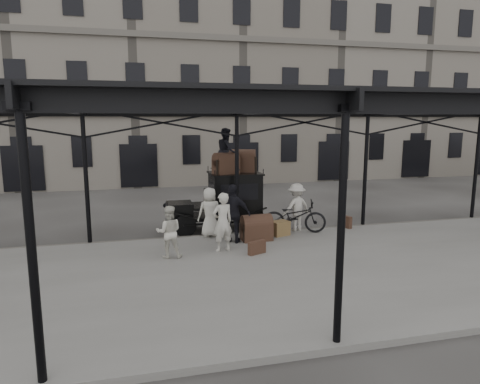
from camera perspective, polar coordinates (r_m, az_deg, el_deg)
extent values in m
plane|color=#383533|center=(13.56, 1.59, -8.22)|extent=(120.00, 120.00, 0.00)
cube|color=slate|center=(11.73, 4.26, -10.77)|extent=(28.00, 8.00, 0.15)
cylinder|color=black|center=(19.85, 28.94, 2.65)|extent=(0.14, 0.14, 4.30)
cylinder|color=black|center=(14.98, -0.42, 1.95)|extent=(0.14, 0.14, 4.30)
cylinder|color=black|center=(7.75, 13.29, -5.69)|extent=(0.14, 0.14, 4.30)
cube|color=black|center=(14.84, -0.43, 10.89)|extent=(22.00, 0.10, 0.45)
cube|color=black|center=(7.49, 14.00, 11.77)|extent=(22.00, 0.10, 0.45)
cube|color=black|center=(11.29, 4.07, 12.11)|extent=(22.50, 9.00, 0.08)
cube|color=silver|center=(11.29, 4.08, 12.46)|extent=(18.00, 7.00, 0.04)
cube|color=slate|center=(30.76, -7.69, 14.90)|extent=(64.00, 8.00, 14.00)
cylinder|color=black|center=(15.43, -7.33, -4.53)|extent=(0.80, 0.10, 0.80)
cylinder|color=black|center=(16.82, -7.90, -3.35)|extent=(0.80, 0.10, 0.80)
cylinder|color=black|center=(15.92, 2.03, -4.01)|extent=(0.80, 0.10, 0.80)
cylinder|color=black|center=(17.27, 0.71, -2.91)|extent=(0.80, 0.10, 0.80)
cube|color=black|center=(16.27, -3.26, -3.18)|extent=(3.60, 1.25, 0.12)
cube|color=black|center=(16.01, -8.02, -2.37)|extent=(0.90, 1.00, 0.55)
cube|color=black|center=(15.97, -9.70, -2.44)|extent=(0.06, 0.70, 0.55)
cube|color=black|center=(16.09, -5.19, -1.89)|extent=(0.70, 1.30, 0.10)
cube|color=black|center=(16.26, -0.69, -0.29)|extent=(1.80, 1.45, 1.55)
cube|color=black|center=(15.53, -0.07, -0.02)|extent=(1.40, 0.02, 0.60)
cube|color=black|center=(16.14, -0.69, 2.51)|extent=(1.90, 1.55, 0.06)
imported|color=beige|center=(13.11, -2.35, -4.02)|extent=(0.76, 0.60, 1.83)
imported|color=beige|center=(12.69, -9.47, -5.25)|extent=(0.80, 0.65, 1.55)
imported|color=silver|center=(14.78, -4.04, -2.69)|extent=(0.90, 0.65, 1.71)
imported|color=black|center=(13.97, -0.90, -2.91)|extent=(1.23, 0.94, 1.94)
imported|color=beige|center=(15.63, 7.52, -2.02)|extent=(1.25, 0.91, 1.74)
imported|color=black|center=(15.45, 7.30, -3.23)|extent=(2.36, 1.43, 1.17)
imported|color=black|center=(15.88, -1.85, 5.53)|extent=(0.71, 0.87, 1.67)
cube|color=olive|center=(15.08, 5.34, -4.82)|extent=(0.71, 0.61, 0.50)
cube|color=#4F3224|center=(16.57, 13.79, -3.83)|extent=(0.33, 0.62, 0.45)
cube|color=#4F3224|center=(13.00, 2.27, -7.40)|extent=(0.61, 0.38, 0.40)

